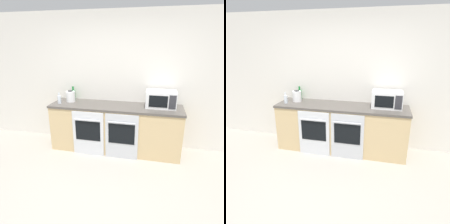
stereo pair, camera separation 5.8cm
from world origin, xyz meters
The scene contains 9 objects.
ground_plane centered at (0.00, 0.00, 0.00)m, with size 16.00×16.00×0.00m, color gray.
wall_back centered at (0.00, 1.97, 1.30)m, with size 10.00×0.06×2.60m.
counter_back centered at (0.00, 1.62, 0.46)m, with size 2.47×0.65×0.91m.
oven_left centered at (-0.44, 1.29, 0.43)m, with size 0.59×0.06×0.85m.
oven_right centered at (0.18, 1.29, 0.43)m, with size 0.59×0.06×0.85m.
microwave centered at (0.82, 1.70, 1.06)m, with size 0.53×0.36×0.30m.
bottle_green centered at (-0.93, 1.84, 1.02)m, with size 0.08×0.08×0.27m.
bottle_clear centered at (-1.08, 1.52, 0.99)m, with size 0.07×0.07×0.21m.
kettle centered at (-0.92, 1.70, 1.01)m, with size 0.18×0.18×0.22m.
Camera 2 is at (0.77, -1.87, 2.01)m, focal length 32.00 mm.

